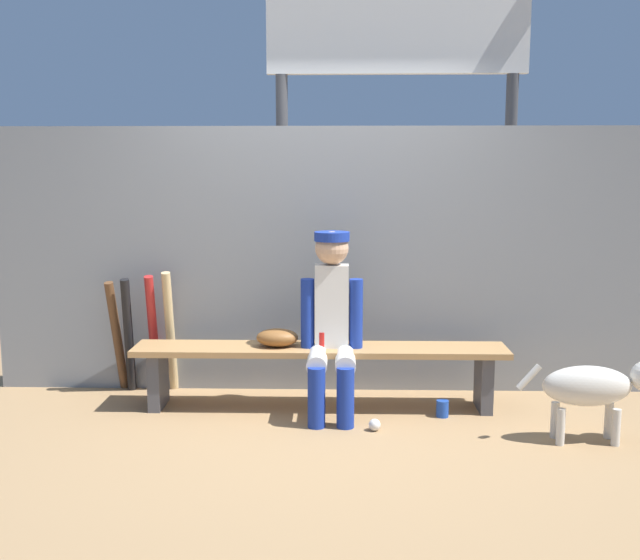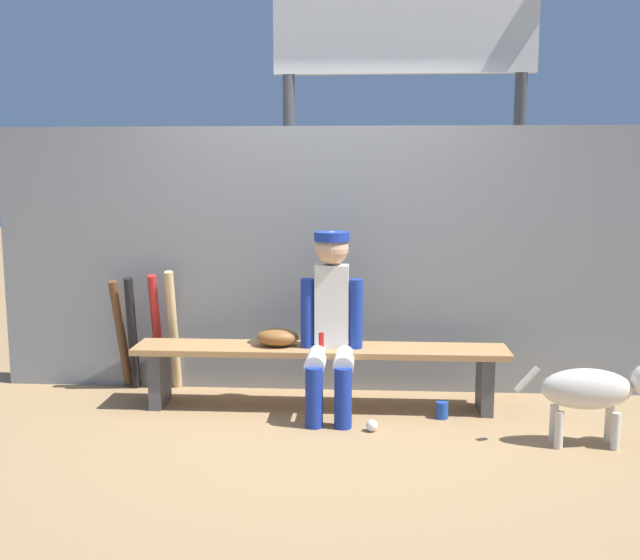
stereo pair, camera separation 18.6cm
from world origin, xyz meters
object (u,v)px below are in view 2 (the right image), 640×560
bat_wood_natural (173,330)px  cup_on_ground (442,410)px  dugout_bench (320,360)px  bat_aluminum_black (132,334)px  bat_aluminum_red (157,331)px  baseball (372,426)px  scoreboard (412,72)px  bat_wood_dark (121,334)px  dog (596,390)px  player_seated (331,318)px  baseball_glove (277,337)px  cup_on_bench (322,340)px

bat_wood_natural → cup_on_ground: bearing=-15.0°
dugout_bench → bat_aluminum_black: size_ratio=2.93×
bat_aluminum_red → baseball: 1.79m
bat_aluminum_red → bat_aluminum_black: (-0.17, -0.04, -0.01)m
bat_wood_natural → baseball: 1.68m
bat_aluminum_red → bat_aluminum_black: bat_aluminum_red is taller
dugout_bench → scoreboard: (0.66, 1.49, 2.05)m
bat_wood_dark → cup_on_ground: 2.36m
cup_on_ground → bat_aluminum_black: bearing=167.8°
dugout_bench → dog: (1.64, -0.59, 0.00)m
dugout_bench → dog: size_ratio=2.95×
player_seated → bat_aluminum_black: 1.52m
bat_wood_natural → baseball_glove: bearing=-23.2°
bat_aluminum_red → scoreboard: scoreboard is taller
cup_on_ground → cup_on_bench: cup_on_bench is taller
bat_aluminum_black → baseball: 1.91m
cup_on_bench → bat_wood_natural: bearing=161.3°
baseball → scoreboard: size_ratio=0.02×
dugout_bench → bat_wood_natural: bat_wood_natural is taller
player_seated → baseball: (0.27, -0.33, -0.60)m
cup_on_ground → baseball: bearing=-149.1°
player_seated → scoreboard: scoreboard is taller
bat_wood_natural → baseball: bat_wood_natural is taller
cup_on_ground → baseball_glove: bearing=171.5°
player_seated → baseball: 0.74m
cup_on_bench → dog: size_ratio=0.13×
bat_aluminum_black → baseball_glove: bearing=-15.7°
dugout_bench → baseball_glove: (-0.29, 0.00, 0.15)m
cup_on_bench → baseball: bearing=-50.5°
player_seated → bat_aluminum_red: 1.38m
bat_aluminum_black → dog: bearing=-16.5°
bat_wood_natural → cup_on_bench: size_ratio=8.11×
baseball_glove → scoreboard: bearing=57.5°
cup_on_ground → player_seated: bearing=175.3°
baseball_glove → bat_wood_natural: bearing=156.8°
bat_wood_natural → bat_wood_dark: 0.39m
bat_aluminum_red → dog: bat_aluminum_red is taller
bat_wood_natural → bat_wood_dark: size_ratio=1.08×
baseball_glove → bat_aluminum_red: bearing=159.2°
player_seated → cup_on_ground: size_ratio=10.86×
cup_on_bench → scoreboard: 2.52m
cup_on_bench → dog: (1.63, -0.56, -0.14)m
bat_wood_natural → cup_on_bench: bat_wood_natural is taller
bat_aluminum_black → bat_wood_dark: (-0.10, 0.04, -0.01)m
cup_on_bench → bat_wood_dark: bearing=165.8°
dugout_bench → cup_on_ground: (0.80, -0.16, -0.28)m
bat_aluminum_red → bat_wood_dark: bearing=-179.0°
bat_wood_natural → baseball: size_ratio=12.06×
baseball → scoreboard: 3.05m
bat_wood_dark → cup_on_ground: bearing=-12.6°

